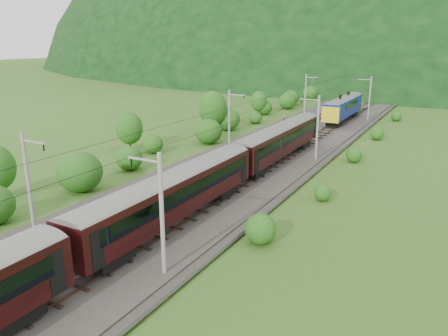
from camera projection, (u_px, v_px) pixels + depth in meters
The scene contains 15 objects.
ground at pixel (94, 255), 31.16m from camera, with size 600.00×600.00×0.00m, color #385A1C.
railbed at pixel (175, 207), 39.52m from camera, with size 14.00×220.00×0.30m, color #38332D.
track_left at pixel (153, 201), 40.57m from camera, with size 2.40×220.00×0.27m.
track_right at pixel (197, 210), 38.34m from camera, with size 2.40×220.00×0.27m.
catenary_left at pixel (230, 118), 59.61m from camera, with size 2.54×192.28×8.00m.
catenary_right at pixel (317, 126), 53.95m from camera, with size 2.54×192.28×8.00m.
overhead_wires at pixel (172, 132), 37.56m from camera, with size 4.83×198.00×0.03m.
mountain_main at pixel (427, 67), 249.66m from camera, with size 504.00×360.00×244.00m, color black.
mountain_ridge at pixel (263, 60), 338.81m from camera, with size 336.00×280.00×132.00m, color black.
train at pixel (56, 245), 24.89m from camera, with size 2.95×141.35×5.13m.
hazard_post_near at pixel (276, 144), 59.97m from camera, with size 0.15×0.15×1.37m, color red.
hazard_post_far at pixel (339, 111), 86.71m from camera, with size 0.18×0.18×1.71m, color red.
signal at pixel (284, 121), 73.07m from camera, with size 0.25×0.25×2.29m.
vegetation_left at pixel (153, 136), 58.13m from camera, with size 12.28×151.09×6.79m.
vegetation_right at pixel (220, 312), 22.51m from camera, with size 7.18×106.31×2.93m.
Camera 1 is at (21.72, -20.17, 14.73)m, focal length 35.00 mm.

